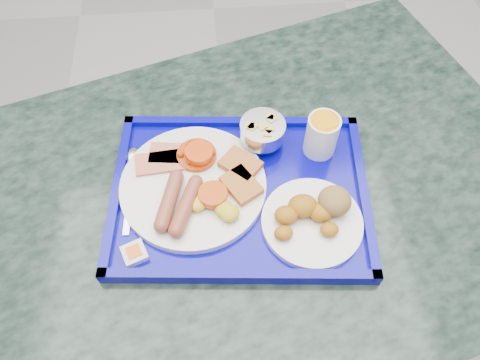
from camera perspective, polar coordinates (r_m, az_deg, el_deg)
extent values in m
plane|color=gray|center=(1.64, -0.72, -8.67)|extent=(6.00, 6.00, 0.00)
cylinder|color=slate|center=(1.55, -0.23, -16.39)|extent=(0.56, 0.56, 0.03)
cylinder|color=slate|center=(1.21, -0.28, -11.51)|extent=(0.11, 0.11, 0.68)
cube|color=black|center=(0.88, -0.38, -2.82)|extent=(1.39, 1.13, 0.04)
cube|color=#050394|center=(0.86, 0.00, -1.74)|extent=(0.49, 0.38, 0.02)
cube|color=#050394|center=(0.95, 0.06, 7.11)|extent=(0.46, 0.06, 0.01)
cube|color=#050394|center=(0.78, -0.08, -11.45)|extent=(0.46, 0.06, 0.01)
cube|color=#050394|center=(0.88, 14.78, -1.29)|extent=(0.05, 0.34, 0.01)
cube|color=#050394|center=(0.88, -14.75, -1.13)|extent=(0.05, 0.34, 0.01)
cylinder|color=silver|center=(0.86, -5.72, -0.70)|extent=(0.27, 0.27, 0.01)
cube|color=#D47255|center=(0.89, -8.10, 3.19)|extent=(0.10, 0.06, 0.01)
cube|color=#D47255|center=(0.88, -9.73, 2.13)|extent=(0.09, 0.06, 0.01)
cylinder|color=#B03B07|center=(0.88, -5.30, 3.04)|extent=(0.07, 0.07, 0.01)
sphere|color=#B03B07|center=(0.87, -3.42, 3.31)|extent=(0.01, 0.01, 0.01)
sphere|color=#B03B07|center=(0.88, -5.19, 3.97)|extent=(0.01, 0.01, 0.01)
sphere|color=#B03B07|center=(0.87, -5.43, 2.78)|extent=(0.01, 0.01, 0.01)
sphere|color=#B03B07|center=(0.88, -5.75, 3.76)|extent=(0.01, 0.01, 0.01)
sphere|color=#B03B07|center=(0.87, -6.34, 3.00)|extent=(0.01, 0.01, 0.01)
sphere|color=#B03B07|center=(0.89, -6.20, 4.23)|extent=(0.01, 0.01, 0.01)
sphere|color=#B03B07|center=(0.87, -5.68, 2.68)|extent=(0.01, 0.01, 0.01)
sphere|color=#B03B07|center=(0.88, -4.06, 3.90)|extent=(0.01, 0.01, 0.01)
sphere|color=#B03B07|center=(0.88, -5.57, 3.97)|extent=(0.01, 0.01, 0.01)
sphere|color=#B03B07|center=(0.88, -6.09, 3.91)|extent=(0.01, 0.01, 0.01)
sphere|color=#B03B07|center=(0.87, -3.95, 2.98)|extent=(0.01, 0.01, 0.01)
sphere|color=#B03B07|center=(0.88, -3.87, 3.85)|extent=(0.01, 0.01, 0.01)
sphere|color=#B03B07|center=(0.88, -7.27, 3.08)|extent=(0.01, 0.01, 0.01)
sphere|color=#B03B07|center=(0.86, -6.15, 2.24)|extent=(0.01, 0.01, 0.01)
sphere|color=#B03B07|center=(0.89, -5.82, 4.68)|extent=(0.01, 0.01, 0.01)
cube|color=#B9652E|center=(0.86, 0.07, 1.92)|extent=(0.09, 0.08, 0.01)
cube|color=#B9652E|center=(0.84, 0.14, -0.63)|extent=(0.08, 0.09, 0.01)
cylinder|color=brown|center=(0.82, -8.63, -2.46)|extent=(0.05, 0.10, 0.03)
cylinder|color=brown|center=(0.81, -6.58, -3.11)|extent=(0.06, 0.10, 0.03)
ellipsoid|color=gold|center=(0.83, -2.51, -1.79)|extent=(0.03, 0.03, 0.02)
ellipsoid|color=gold|center=(0.82, -5.18, -2.31)|extent=(0.03, 0.03, 0.02)
ellipsoid|color=gold|center=(0.82, -5.19, -2.94)|extent=(0.03, 0.03, 0.02)
ellipsoid|color=gold|center=(0.82, -3.93, -1.81)|extent=(0.04, 0.04, 0.02)
ellipsoid|color=gold|center=(0.81, -1.95, -3.51)|extent=(0.03, 0.03, 0.02)
ellipsoid|color=gold|center=(0.81, -1.82, -3.72)|extent=(0.03, 0.03, 0.02)
ellipsoid|color=gold|center=(0.83, -4.14, -1.35)|extent=(0.03, 0.03, 0.02)
ellipsoid|color=gold|center=(0.80, -1.29, -4.04)|extent=(0.03, 0.03, 0.02)
cylinder|color=#B93004|center=(0.87, -5.00, 3.28)|extent=(0.05, 0.05, 0.01)
cylinder|color=#B93004|center=(0.82, -3.32, -1.79)|extent=(0.05, 0.05, 0.01)
cylinder|color=silver|center=(0.83, 8.76, -5.12)|extent=(0.18, 0.18, 0.01)
ellipsoid|color=#A96813|center=(0.81, 10.84, -5.95)|extent=(0.03, 0.03, 0.02)
ellipsoid|color=#A96813|center=(0.81, 9.85, -3.92)|extent=(0.04, 0.04, 0.03)
ellipsoid|color=#A96813|center=(0.81, 7.65, -3.13)|extent=(0.05, 0.04, 0.04)
ellipsoid|color=#A96813|center=(0.80, 5.67, -4.27)|extent=(0.04, 0.04, 0.03)
ellipsoid|color=#A96813|center=(0.79, 5.32, -6.45)|extent=(0.03, 0.03, 0.02)
ellipsoid|color=brown|center=(0.82, 11.45, -2.52)|extent=(0.06, 0.06, 0.05)
cylinder|color=silver|center=(0.92, 2.67, 4.59)|extent=(0.05, 0.05, 0.01)
cylinder|color=silver|center=(0.91, 2.70, 5.04)|extent=(0.02, 0.02, 0.02)
cylinder|color=silver|center=(0.89, 2.77, 6.08)|extent=(0.09, 0.09, 0.03)
cube|color=#FACC5F|center=(0.86, 3.40, 5.52)|extent=(0.02, 0.02, 0.01)
cube|color=#FACC5F|center=(0.89, 3.83, 7.25)|extent=(0.02, 0.02, 0.01)
cube|color=#FACC5F|center=(0.89, 3.68, 7.55)|extent=(0.02, 0.02, 0.01)
cube|color=#FACC5F|center=(0.87, 1.21, 6.42)|extent=(0.02, 0.02, 0.01)
cube|color=#FACC5F|center=(0.87, 2.77, 6.31)|extent=(0.02, 0.02, 0.01)
cube|color=#FACC5F|center=(0.87, 1.51, 6.33)|extent=(0.02, 0.02, 0.01)
cube|color=#FACC5F|center=(0.87, 3.59, 5.94)|extent=(0.02, 0.02, 0.01)
cylinder|color=white|center=(0.89, 9.92, 5.39)|extent=(0.06, 0.06, 0.08)
cylinder|color=orange|center=(0.86, 10.28, 6.96)|extent=(0.05, 0.05, 0.01)
cube|color=silver|center=(0.88, -13.30, -1.35)|extent=(0.01, 0.12, 0.00)
ellipsoid|color=silver|center=(0.92, -13.01, 2.96)|extent=(0.03, 0.04, 0.01)
cube|color=silver|center=(0.87, -13.21, -1.79)|extent=(0.02, 0.16, 0.00)
cube|color=silver|center=(0.81, -12.74, -8.71)|extent=(0.05, 0.05, 0.01)
cube|color=orange|center=(0.80, -12.84, -8.48)|extent=(0.03, 0.03, 0.00)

